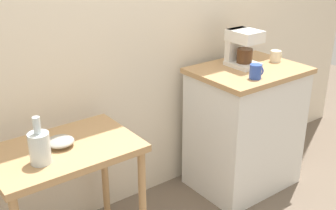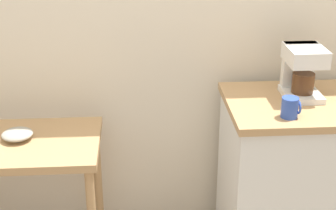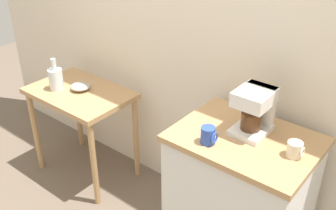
{
  "view_description": "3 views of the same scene",
  "coord_description": "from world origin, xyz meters",
  "px_view_note": "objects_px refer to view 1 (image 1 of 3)",
  "views": [
    {
      "loc": [
        -1.48,
        -1.97,
        1.86
      ],
      "look_at": [
        0.0,
        -0.0,
        0.83
      ],
      "focal_mm": 45.96,
      "sensor_mm": 36.0,
      "label": 1
    },
    {
      "loc": [
        -0.12,
        -2.28,
        1.92
      ],
      "look_at": [
        0.03,
        -0.08,
        0.97
      ],
      "focal_mm": 54.82,
      "sensor_mm": 36.0,
      "label": 2
    },
    {
      "loc": [
        1.5,
        -1.67,
        2.13
      ],
      "look_at": [
        0.19,
        -0.04,
        0.96
      ],
      "focal_mm": 42.31,
      "sensor_mm": 36.0,
      "label": 3
    }
  ],
  "objects_px": {
    "bowl_stoneware": "(60,142)",
    "mug_blue": "(256,71)",
    "coffee_maker": "(242,46)",
    "mug_small_cream": "(276,56)",
    "glass_carafe_vase": "(40,147)"
  },
  "relations": [
    {
      "from": "bowl_stoneware",
      "to": "mug_blue",
      "type": "relative_size",
      "value": 1.59
    },
    {
      "from": "bowl_stoneware",
      "to": "coffee_maker",
      "type": "distance_m",
      "value": 1.44
    },
    {
      "from": "bowl_stoneware",
      "to": "mug_small_cream",
      "type": "xyz_separation_m",
      "value": [
        1.69,
        -0.03,
        0.19
      ]
    },
    {
      "from": "coffee_maker",
      "to": "mug_blue",
      "type": "bearing_deg",
      "value": -116.29
    },
    {
      "from": "glass_carafe_vase",
      "to": "coffee_maker",
      "type": "xyz_separation_m",
      "value": [
        1.56,
        0.16,
        0.23
      ]
    },
    {
      "from": "bowl_stoneware",
      "to": "coffee_maker",
      "type": "xyz_separation_m",
      "value": [
        1.41,
        0.05,
        0.29
      ]
    },
    {
      "from": "coffee_maker",
      "to": "mug_small_cream",
      "type": "height_order",
      "value": "coffee_maker"
    },
    {
      "from": "glass_carafe_vase",
      "to": "coffee_maker",
      "type": "distance_m",
      "value": 1.59
    },
    {
      "from": "glass_carafe_vase",
      "to": "mug_small_cream",
      "type": "relative_size",
      "value": 2.96
    },
    {
      "from": "coffee_maker",
      "to": "mug_blue",
      "type": "height_order",
      "value": "coffee_maker"
    },
    {
      "from": "mug_small_cream",
      "to": "mug_blue",
      "type": "relative_size",
      "value": 0.88
    },
    {
      "from": "glass_carafe_vase",
      "to": "coffee_maker",
      "type": "bearing_deg",
      "value": 5.75
    },
    {
      "from": "glass_carafe_vase",
      "to": "mug_blue",
      "type": "distance_m",
      "value": 1.45
    },
    {
      "from": "bowl_stoneware",
      "to": "coffee_maker",
      "type": "bearing_deg",
      "value": 2.12
    },
    {
      "from": "coffee_maker",
      "to": "mug_blue",
      "type": "xyz_separation_m",
      "value": [
        -0.13,
        -0.25,
        -0.09
      ]
    }
  ]
}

